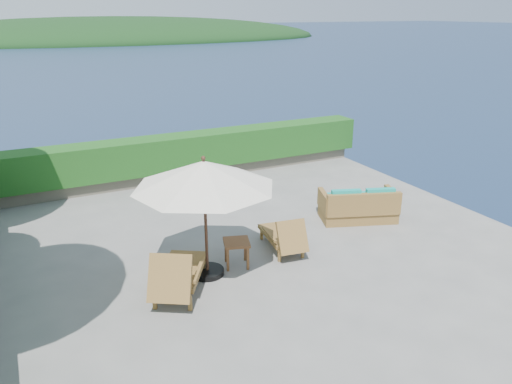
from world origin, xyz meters
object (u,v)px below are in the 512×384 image
lounge_left (178,273)px  wicker_loveseat (359,207)px  lounge_right (284,236)px  patio_umbrella (204,176)px  side_table (237,245)px

lounge_left → wicker_loveseat: bearing=45.6°
lounge_right → wicker_loveseat: wicker_loveseat is taller
patio_umbrella → lounge_right: 2.48m
lounge_left → side_table: bearing=51.5°
patio_umbrella → side_table: bearing=6.2°
lounge_right → wicker_loveseat: 2.54m
lounge_right → wicker_loveseat: bearing=22.8°
lounge_right → patio_umbrella: bearing=-165.3°
lounge_left → lounge_right: size_ratio=1.21×
lounge_right → wicker_loveseat: (2.46, 0.65, -0.01)m
patio_umbrella → side_table: size_ratio=4.63×
side_table → wicker_loveseat: wicker_loveseat is taller
patio_umbrella → side_table: (0.66, 0.07, -1.58)m
lounge_left → side_table: 1.48m
patio_umbrella → lounge_right: (1.82, 0.21, -1.67)m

